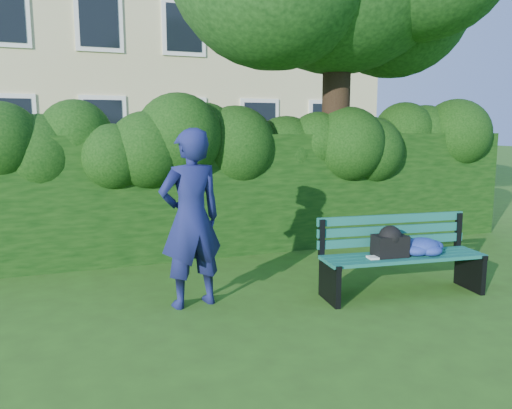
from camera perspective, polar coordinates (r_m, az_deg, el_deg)
name	(u,v)px	position (r m, az deg, el deg)	size (l,w,h in m)	color
ground	(274,292)	(5.90, 2.06, -10.00)	(80.00, 80.00, 0.00)	#2D4F18
apartment_building	(126,11)	(19.70, -14.63, 20.57)	(16.00, 8.08, 12.00)	#C9BF86
hedge	(220,193)	(7.73, -4.13, 1.34)	(10.00, 1.00, 1.80)	black
park_bench	(404,252)	(5.97, 16.55, -5.18)	(1.93, 0.76, 0.89)	#10524E
man_reading	(191,219)	(5.30, -7.46, -1.63)	(0.69, 0.45, 1.90)	navy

